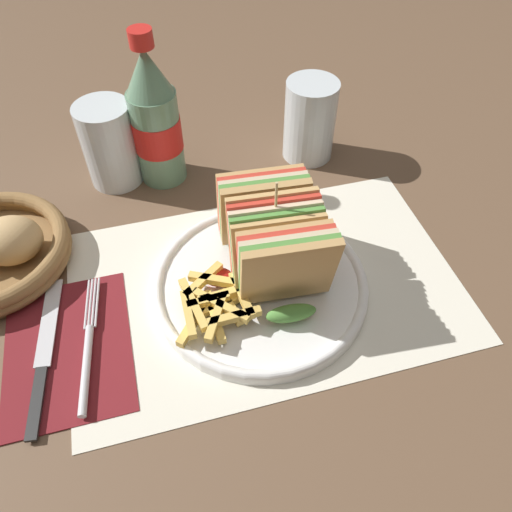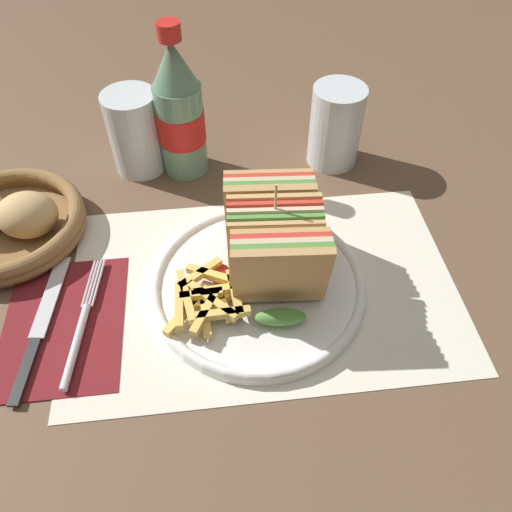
{
  "view_description": "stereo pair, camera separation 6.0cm",
  "coord_description": "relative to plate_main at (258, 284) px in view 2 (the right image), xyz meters",
  "views": [
    {
      "loc": [
        -0.08,
        -0.39,
        0.49
      ],
      "look_at": [
        0.02,
        -0.01,
        0.04
      ],
      "focal_mm": 35.0,
      "sensor_mm": 36.0,
      "label": 1
    },
    {
      "loc": [
        -0.02,
        -0.4,
        0.49
      ],
      "look_at": [
        0.02,
        -0.01,
        0.04
      ],
      "focal_mm": 35.0,
      "sensor_mm": 36.0,
      "label": 2
    }
  ],
  "objects": [
    {
      "name": "ketchup_blob",
      "position": [
        -0.05,
        0.01,
        0.02
      ],
      "size": [
        0.03,
        0.03,
        0.01
      ],
      "color": "maroon",
      "rests_on": "plate_main"
    },
    {
      "name": "club_sandwich",
      "position": [
        0.02,
        0.01,
        0.06
      ],
      "size": [
        0.11,
        0.18,
        0.14
      ],
      "color": "tan",
      "rests_on": "plate_main"
    },
    {
      "name": "bread_basket",
      "position": [
        -0.32,
        0.13,
        0.01
      ],
      "size": [
        0.2,
        0.2,
        0.07
      ],
      "color": "olive",
      "rests_on": "ground_plane"
    },
    {
      "name": "plate_main",
      "position": [
        0.0,
        0.0,
        0.0
      ],
      "size": [
        0.26,
        0.26,
        0.02
      ],
      "color": "white",
      "rests_on": "ground_plane"
    },
    {
      "name": "fork",
      "position": [
        -0.21,
        -0.04,
        -0.0
      ],
      "size": [
        0.03,
        0.18,
        0.01
      ],
      "rotation": [
        0.0,
        0.0,
        -0.12
      ],
      "color": "silver",
      "rests_on": "napkin"
    },
    {
      "name": "knife",
      "position": [
        -0.25,
        -0.03,
        -0.0
      ],
      "size": [
        0.04,
        0.2,
        0.0
      ],
      "rotation": [
        0.0,
        0.0,
        -0.12
      ],
      "color": "black",
      "rests_on": "napkin"
    },
    {
      "name": "placemat",
      "position": [
        0.01,
        0.0,
        -0.01
      ],
      "size": [
        0.47,
        0.3,
        0.0
      ],
      "color": "silver",
      "rests_on": "ground_plane"
    },
    {
      "name": "ground_plane",
      "position": [
        -0.02,
        0.03,
        -0.01
      ],
      "size": [
        4.0,
        4.0,
        0.0
      ],
      "primitive_type": "plane",
      "color": "brown"
    },
    {
      "name": "glass_near",
      "position": [
        0.14,
        0.24,
        0.05
      ],
      "size": [
        0.08,
        0.08,
        0.12
      ],
      "color": "silver",
      "rests_on": "ground_plane"
    },
    {
      "name": "fries_pile",
      "position": [
        -0.06,
        -0.03,
        0.02
      ],
      "size": [
        0.1,
        0.11,
        0.02
      ],
      "color": "#E0B756",
      "rests_on": "plate_main"
    },
    {
      "name": "napkin",
      "position": [
        -0.23,
        -0.03,
        -0.01
      ],
      "size": [
        0.14,
        0.19,
        0.0
      ],
      "color": "maroon",
      "rests_on": "ground_plane"
    },
    {
      "name": "glass_far",
      "position": [
        -0.15,
        0.26,
        0.04
      ],
      "size": [
        0.08,
        0.08,
        0.12
      ],
      "color": "silver",
      "rests_on": "ground_plane"
    },
    {
      "name": "coke_bottle_near",
      "position": [
        -0.08,
        0.25,
        0.09
      ],
      "size": [
        0.07,
        0.07,
        0.22
      ],
      "color": "slate",
      "rests_on": "ground_plane"
    }
  ]
}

